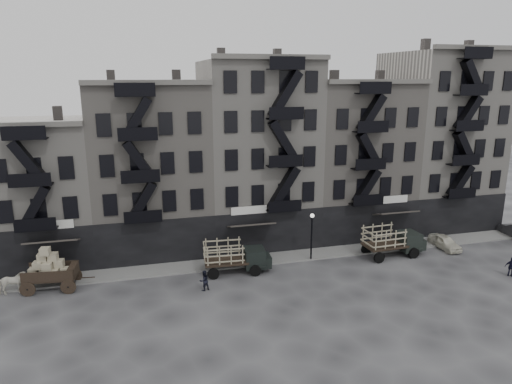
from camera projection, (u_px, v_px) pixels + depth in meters
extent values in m
plane|color=#38383A|center=(288.00, 276.00, 36.78)|extent=(140.00, 140.00, 0.00)
cube|color=slate|center=(274.00, 258.00, 40.27)|extent=(55.00, 2.50, 0.15)
cube|color=#A5A097|center=(35.00, 190.00, 39.76)|extent=(10.00, 10.00, 12.00)
cube|color=black|center=(28.00, 254.00, 36.12)|extent=(10.00, 0.35, 4.00)
cube|color=#595651|center=(10.00, 125.00, 33.38)|extent=(10.00, 0.50, 0.40)
cube|color=#4C4744|center=(57.00, 113.00, 38.72)|extent=(0.70, 0.70, 1.20)
cube|color=gray|center=(151.00, 168.00, 41.83)|extent=(10.00, 10.00, 15.00)
cube|color=black|center=(157.00, 243.00, 38.57)|extent=(10.00, 0.35, 4.00)
cube|color=#595651|center=(148.00, 82.00, 35.08)|extent=(10.00, 0.50, 0.40)
cube|color=#4C4744|center=(110.00, 77.00, 39.07)|extent=(0.70, 0.70, 1.20)
cube|color=#4C4744|center=(175.00, 77.00, 40.42)|extent=(0.70, 0.70, 1.20)
cube|color=#A5A097|center=(256.00, 152.00, 44.03)|extent=(10.00, 10.00, 17.00)
cube|color=black|center=(270.00, 233.00, 41.01)|extent=(10.00, 0.35, 4.00)
cube|color=#595651|center=(272.00, 57.00, 37.03)|extent=(10.00, 0.50, 0.40)
cube|color=#4C4744|center=(224.00, 54.00, 41.02)|extent=(0.70, 0.70, 1.20)
cube|color=#4C4744|center=(282.00, 54.00, 42.36)|extent=(0.70, 0.70, 1.20)
cube|color=gray|center=(351.00, 158.00, 46.72)|extent=(10.00, 10.00, 15.00)
cube|color=black|center=(371.00, 224.00, 43.46)|extent=(10.00, 0.35, 4.00)
cube|color=#595651|center=(381.00, 81.00, 39.97)|extent=(10.00, 0.50, 0.40)
cube|color=#4C4744|center=(326.00, 77.00, 43.96)|extent=(0.70, 0.70, 1.20)
cube|color=#4C4744|center=(378.00, 76.00, 45.31)|extent=(0.70, 0.70, 1.20)
cube|color=#A5A097|center=(437.00, 140.00, 48.79)|extent=(10.00, 10.00, 18.00)
cube|color=black|center=(461.00, 216.00, 45.90)|extent=(10.00, 0.35, 4.00)
cube|color=#595651|center=(482.00, 47.00, 41.67)|extent=(10.00, 0.50, 0.40)
cube|color=#4C4744|center=(420.00, 46.00, 45.66)|extent=(0.70, 0.70, 1.20)
cube|color=#4C4744|center=(467.00, 46.00, 47.01)|extent=(0.70, 0.70, 1.20)
cylinder|color=black|center=(311.00, 239.00, 39.45)|extent=(0.14, 0.14, 4.00)
sphere|color=silver|center=(312.00, 216.00, 38.93)|extent=(0.36, 0.36, 0.36)
imported|color=silver|center=(12.00, 283.00, 33.56)|extent=(2.19, 1.26, 1.75)
cube|color=black|center=(51.00, 277.00, 34.36)|extent=(3.86, 2.33, 0.20)
cylinder|color=black|center=(27.00, 289.00, 33.30)|extent=(1.12, 0.23, 1.12)
cylinder|color=black|center=(36.00, 277.00, 35.25)|extent=(1.12, 0.23, 1.12)
cylinder|color=black|center=(68.00, 287.00, 33.70)|extent=(1.12, 0.23, 1.12)
cylinder|color=black|center=(75.00, 275.00, 35.65)|extent=(1.12, 0.23, 1.12)
cube|color=black|center=(73.00, 270.00, 34.48)|extent=(0.69, 1.68, 0.81)
cube|color=black|center=(226.00, 261.00, 37.14)|extent=(3.63, 2.31, 0.18)
cube|color=black|center=(254.00, 258.00, 37.51)|extent=(1.78, 1.96, 1.54)
cube|color=black|center=(265.00, 260.00, 37.75)|extent=(0.94, 1.59, 0.92)
cylinder|color=black|center=(255.00, 271.00, 36.70)|extent=(0.94, 0.30, 0.92)
cylinder|color=black|center=(251.00, 261.00, 38.65)|extent=(0.94, 0.30, 0.92)
cylinder|color=black|center=(213.00, 274.00, 36.12)|extent=(0.94, 0.30, 0.92)
cylinder|color=black|center=(211.00, 264.00, 38.07)|extent=(0.94, 0.30, 0.92)
cube|color=black|center=(385.00, 245.00, 40.43)|extent=(3.72, 2.31, 0.19)
cube|color=black|center=(408.00, 241.00, 41.12)|extent=(1.80, 2.00, 1.60)
cube|color=black|center=(417.00, 243.00, 41.47)|extent=(0.93, 1.64, 0.96)
cylinder|color=black|center=(414.00, 253.00, 40.29)|extent=(0.97, 0.28, 0.96)
cylinder|color=black|center=(400.00, 245.00, 42.25)|extent=(0.97, 0.28, 0.96)
cylinder|color=black|center=(379.00, 258.00, 39.26)|extent=(0.97, 0.28, 0.96)
cylinder|color=black|center=(366.00, 249.00, 41.23)|extent=(0.97, 0.28, 0.96)
imported|color=beige|center=(445.00, 242.00, 42.53)|extent=(1.51, 3.65, 1.24)
imported|color=black|center=(204.00, 280.00, 34.21)|extent=(0.94, 0.85, 1.59)
imported|color=black|center=(511.00, 267.00, 36.61)|extent=(0.98, 0.89, 1.60)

